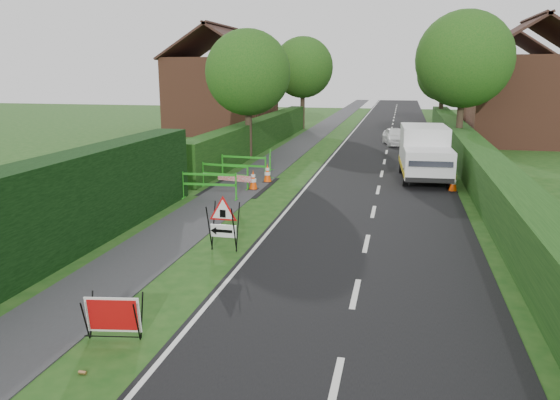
{
  "coord_description": "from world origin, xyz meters",
  "views": [
    {
      "loc": [
        3.27,
        -9.78,
        4.58
      ],
      "look_at": [
        0.22,
        3.94,
        1.24
      ],
      "focal_mm": 35.0,
      "sensor_mm": 36.0,
      "label": 1
    }
  ],
  "objects_px": {
    "red_rect_sign": "(113,316)",
    "works_van": "(425,152)",
    "triangle_sign": "(222,219)",
    "hatchback_car": "(395,136)"
  },
  "relations": [
    {
      "from": "red_rect_sign",
      "to": "works_van",
      "type": "distance_m",
      "value": 17.17
    },
    {
      "from": "works_van",
      "to": "triangle_sign",
      "type": "bearing_deg",
      "value": -118.94
    },
    {
      "from": "triangle_sign",
      "to": "hatchback_car",
      "type": "height_order",
      "value": "triangle_sign"
    },
    {
      "from": "triangle_sign",
      "to": "hatchback_car",
      "type": "xyz_separation_m",
      "value": [
        4.03,
        22.3,
        -0.32
      ]
    },
    {
      "from": "red_rect_sign",
      "to": "hatchback_car",
      "type": "bearing_deg",
      "value": 71.42
    },
    {
      "from": "works_van",
      "to": "hatchback_car",
      "type": "height_order",
      "value": "works_van"
    },
    {
      "from": "red_rect_sign",
      "to": "triangle_sign",
      "type": "distance_m",
      "value": 5.01
    },
    {
      "from": "triangle_sign",
      "to": "works_van",
      "type": "xyz_separation_m",
      "value": [
        5.42,
        11.19,
        0.32
      ]
    },
    {
      "from": "works_van",
      "to": "hatchback_car",
      "type": "relative_size",
      "value": 1.56
    },
    {
      "from": "red_rect_sign",
      "to": "works_van",
      "type": "xyz_separation_m",
      "value": [
        5.73,
        16.17,
        0.73
      ]
    }
  ]
}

